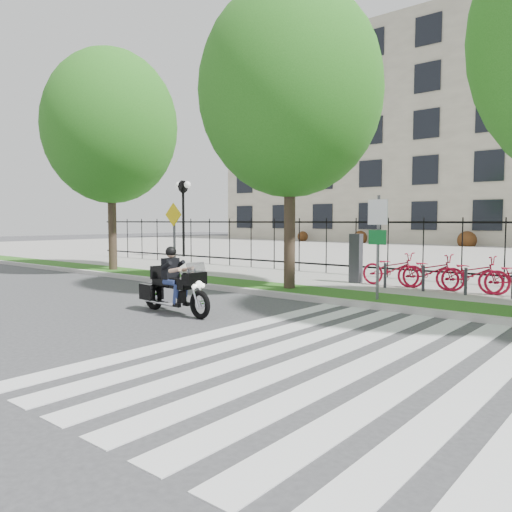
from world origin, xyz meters
The scene contains 14 objects.
ground centered at (0.00, 0.00, 0.00)m, with size 120.00×120.00×0.00m, color #39393C.
curb centered at (0.00, 4.10, 0.07)m, with size 60.00×0.20×0.15m, color #B1AEA7.
grass_verge centered at (0.00, 4.95, 0.07)m, with size 60.00×1.50×0.15m, color #215415.
sidewalk centered at (0.00, 7.45, 0.07)m, with size 60.00×3.50×0.15m, color gray.
plaza centered at (0.00, 25.00, 0.05)m, with size 80.00×34.00×0.10m, color gray.
crosswalk_stripes centered at (4.83, 0.00, 0.01)m, with size 5.70×8.00×0.01m, color silver, non-canonical shape.
iron_fence centered at (0.00, 9.20, 1.15)m, with size 30.00×0.06×2.00m, color black, non-canonical shape.
lamp_post_left centered at (-12.00, 12.00, 3.21)m, with size 1.06×0.70×4.25m.
street_tree_0 centered at (-8.28, 4.95, 5.64)m, with size 5.10×5.10×8.44m.
street_tree_1 centered at (0.21, 4.95, 5.60)m, with size 5.08×5.08×8.38m.
bike_share_station centered at (4.96, 7.20, 0.65)m, with size 7.82×0.87×1.50m.
sign_pole_regulatory centered at (3.07, 4.58, 1.74)m, with size 0.50×0.09×2.50m.
sign_pole_warning centered at (-4.25, 4.58, 1.74)m, with size 0.78×0.09×2.49m.
motorcycle_rider centered at (0.11, 0.79, 0.59)m, with size 2.31×0.71×1.78m.
Camera 1 is at (8.42, -6.44, 2.03)m, focal length 35.00 mm.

